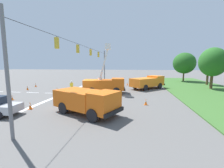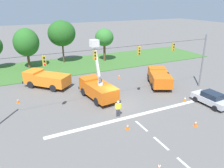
{
  "view_description": "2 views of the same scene",
  "coord_description": "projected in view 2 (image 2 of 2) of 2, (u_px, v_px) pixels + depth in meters",
  "views": [
    {
      "loc": [
        20.02,
        6.7,
        4.17
      ],
      "look_at": [
        0.7,
        3.78,
        1.63
      ],
      "focal_mm": 24.0,
      "sensor_mm": 36.0,
      "label": 1
    },
    {
      "loc": [
        -10.39,
        -20.39,
        11.19
      ],
      "look_at": [
        0.01,
        1.16,
        2.08
      ],
      "focal_mm": 35.0,
      "sensor_mm": 36.0,
      "label": 2
    }
  ],
  "objects": [
    {
      "name": "signal_gantry",
      "position": [
        117.0,
        66.0,
        23.74
      ],
      "size": [
        26.2,
        0.33,
        7.2
      ],
      "color": "slate",
      "rests_on": "ground"
    },
    {
      "name": "traffic_cone_foreground_right",
      "position": [
        159.0,
        167.0,
        15.25
      ],
      "size": [
        0.36,
        0.36,
        0.72
      ],
      "color": "orange",
      "rests_on": "ground"
    },
    {
      "name": "tree_far_east",
      "position": [
        104.0,
        38.0,
        41.81
      ],
      "size": [
        3.52,
        3.69,
        6.35
      ],
      "color": "brown",
      "rests_on": "ground"
    },
    {
      "name": "traffic_cone_far_left",
      "position": [
        128.0,
        126.0,
        20.25
      ],
      "size": [
        0.36,
        0.36,
        0.62
      ],
      "color": "orange",
      "rests_on": "ground"
    },
    {
      "name": "road_worker",
      "position": [
        118.0,
        108.0,
        22.28
      ],
      "size": [
        0.62,
        0.36,
        1.77
      ],
      "color": "#383842",
      "rests_on": "ground"
    },
    {
      "name": "traffic_cone_lane_edge_a",
      "position": [
        18.0,
        100.0,
        25.53
      ],
      "size": [
        0.36,
        0.36,
        0.62
      ],
      "color": "orange",
      "rests_on": "ground"
    },
    {
      "name": "utility_truck_support_near",
      "position": [
        159.0,
        77.0,
        30.5
      ],
      "size": [
        4.78,
        6.32,
        2.08
      ],
      "color": "orange",
      "rests_on": "ground"
    },
    {
      "name": "utility_truck_support_far",
      "position": [
        46.0,
        79.0,
        29.94
      ],
      "size": [
        6.21,
        6.32,
        2.18
      ],
      "color": "orange",
      "rests_on": "ground"
    },
    {
      "name": "tree_centre",
      "position": [
        26.0,
        42.0,
        37.22
      ],
      "size": [
        4.29,
        4.36,
        6.99
      ],
      "color": "brown",
      "rests_on": "ground"
    },
    {
      "name": "traffic_cone_mid_right",
      "position": [
        185.0,
        99.0,
        25.85
      ],
      "size": [
        0.36,
        0.36,
        0.71
      ],
      "color": "orange",
      "rests_on": "ground"
    },
    {
      "name": "traffic_cone_foreground_left",
      "position": [
        196.0,
        123.0,
        20.77
      ],
      "size": [
        0.36,
        0.36,
        0.65
      ],
      "color": "orange",
      "rests_on": "ground"
    },
    {
      "name": "sedan_silver",
      "position": [
        211.0,
        98.0,
        24.88
      ],
      "size": [
        2.06,
        4.37,
        1.56
      ],
      "color": "#B7B7BC",
      "rests_on": "ground"
    },
    {
      "name": "ground_plane",
      "position": [
        116.0,
        104.0,
        25.36
      ],
      "size": [
        200.0,
        200.0,
        0.0
      ],
      "primitive_type": "plane",
      "color": "#605E5B"
    },
    {
      "name": "tree_east",
      "position": [
        62.0,
        33.0,
        40.27
      ],
      "size": [
        5.08,
        4.62,
        7.96
      ],
      "color": "brown",
      "rests_on": "ground"
    },
    {
      "name": "lane_markings",
      "position": [
        139.0,
        123.0,
        21.3
      ],
      "size": [
        17.6,
        15.25,
        0.01
      ],
      "color": "silver",
      "rests_on": "ground"
    },
    {
      "name": "grass_verge",
      "position": [
        73.0,
        65.0,
        40.49
      ],
      "size": [
        56.0,
        12.0,
        0.1
      ],
      "primitive_type": "cube",
      "color": "#3D6B2D",
      "rests_on": "ground"
    },
    {
      "name": "traffic_cone_mid_left",
      "position": [
        119.0,
        76.0,
        33.73
      ],
      "size": [
        0.36,
        0.36,
        0.68
      ],
      "color": "orange",
      "rests_on": "ground"
    },
    {
      "name": "utility_truck_bucket_lift",
      "position": [
        98.0,
        88.0,
        26.32
      ],
      "size": [
        3.13,
        6.25,
        7.1
      ],
      "color": "orange",
      "rests_on": "ground"
    }
  ]
}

